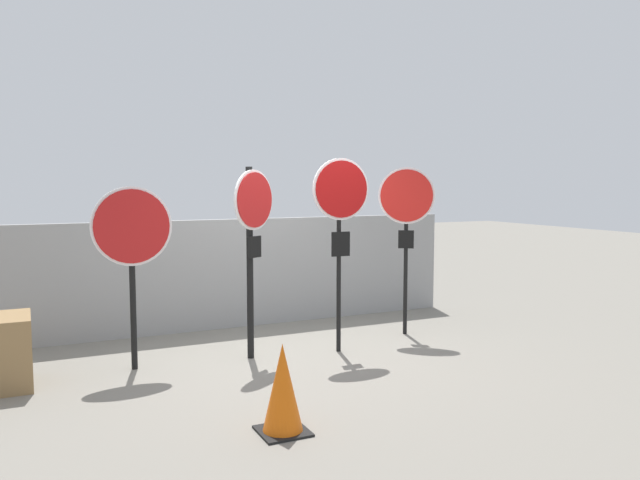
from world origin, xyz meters
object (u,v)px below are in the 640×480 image
at_px(stop_sign_1, 253,226).
at_px(stop_sign_2, 341,207).
at_px(traffic_cone_0, 283,389).
at_px(stop_sign_0, 132,238).
at_px(stop_sign_3, 406,209).

distance_m(stop_sign_1, stop_sign_2, 1.08).
bearing_deg(stop_sign_1, traffic_cone_0, -136.44).
relative_size(stop_sign_0, traffic_cone_0, 2.70).
bearing_deg(traffic_cone_0, stop_sign_3, 40.96).
relative_size(stop_sign_3, traffic_cone_0, 3.03).
distance_m(stop_sign_0, stop_sign_2, 2.41).
bearing_deg(stop_sign_3, stop_sign_1, -141.81).
bearing_deg(stop_sign_3, stop_sign_2, -128.20).
height_order(stop_sign_3, traffic_cone_0, stop_sign_3).
xyz_separation_m(stop_sign_0, stop_sign_1, (1.33, -0.12, 0.10)).
bearing_deg(stop_sign_0, stop_sign_1, -6.03).
distance_m(stop_sign_2, traffic_cone_0, 2.87).
height_order(stop_sign_1, stop_sign_3, stop_sign_3).
xyz_separation_m(stop_sign_1, stop_sign_2, (1.04, -0.20, 0.21)).
bearing_deg(stop_sign_2, stop_sign_3, 19.27).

